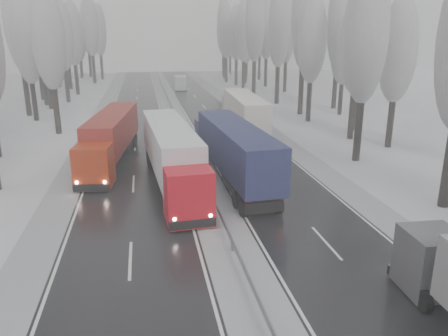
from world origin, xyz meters
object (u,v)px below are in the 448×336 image
object	(u,v)px
truck_blue_box	(232,147)
truck_red_red	(111,135)
truck_cream_box	(243,111)
box_truck_distant	(180,82)
truck_red_white	(172,153)

from	to	relation	value
truck_blue_box	truck_red_red	distance (m)	11.63
truck_cream_box	box_truck_distant	xyz separation A→B (m)	(-3.34, 43.61, -1.18)
box_truck_distant	truck_red_white	distance (m)	61.21
truck_red_white	truck_red_red	xyz separation A→B (m)	(-4.83, 7.53, -0.16)
truck_blue_box	box_truck_distant	distance (m)	60.20
truck_red_red	box_truck_distant	bearing A→B (deg)	85.89
truck_red_white	box_truck_distant	bearing A→B (deg)	80.48
truck_red_red	truck_cream_box	bearing A→B (deg)	41.98
truck_blue_box	truck_red_white	bearing A→B (deg)	-174.66
truck_cream_box	box_truck_distant	distance (m)	43.75
truck_blue_box	truck_red_white	xyz separation A→B (m)	(-4.61, -0.73, -0.01)
box_truck_distant	truck_red_white	xyz separation A→B (m)	(-5.96, -60.90, 1.21)
truck_red_white	truck_red_red	world-z (taller)	truck_red_white
truck_cream_box	truck_red_white	bearing A→B (deg)	-115.83
truck_cream_box	truck_red_red	bearing A→B (deg)	-142.90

